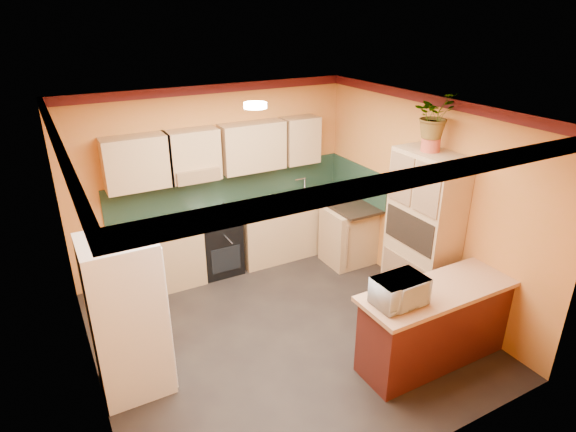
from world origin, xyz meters
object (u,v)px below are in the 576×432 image
object	(u,v)px
base_cabinets_back	(256,235)
breakfast_bar	(437,326)
fridge	(127,316)
microwave	(399,291)
stove	(218,243)
pantry	(423,233)

from	to	relation	value
base_cabinets_back	breakfast_bar	size ratio (longest dim) A/B	2.03
fridge	breakfast_bar	xyz separation A→B (m)	(3.03, -1.20, -0.41)
base_cabinets_back	fridge	size ratio (longest dim) A/B	2.15
fridge	breakfast_bar	bearing A→B (deg)	-21.53
base_cabinets_back	microwave	bearing A→B (deg)	-87.05
stove	breakfast_bar	bearing A→B (deg)	-65.33
pantry	breakfast_bar	world-z (taller)	pantry
pantry	microwave	size ratio (longest dim) A/B	4.05
base_cabinets_back	microwave	size ratio (longest dim) A/B	7.04
base_cabinets_back	pantry	world-z (taller)	pantry
stove	microwave	size ratio (longest dim) A/B	1.76
base_cabinets_back	breakfast_bar	distance (m)	3.13
stove	breakfast_bar	xyz separation A→B (m)	(1.39, -3.03, -0.02)
base_cabinets_back	stove	xyz separation A→B (m)	(-0.63, -0.00, 0.02)
breakfast_bar	microwave	xyz separation A→B (m)	(-0.61, 0.00, 0.63)
fridge	microwave	xyz separation A→B (m)	(2.42, -1.20, 0.22)
base_cabinets_back	pantry	distance (m)	2.57
stove	pantry	xyz separation A→B (m)	(1.96, -2.11, 0.59)
stove	base_cabinets_back	bearing A→B (deg)	0.00
base_cabinets_back	fridge	bearing A→B (deg)	-141.01
fridge	microwave	distance (m)	2.71
base_cabinets_back	stove	world-z (taller)	stove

